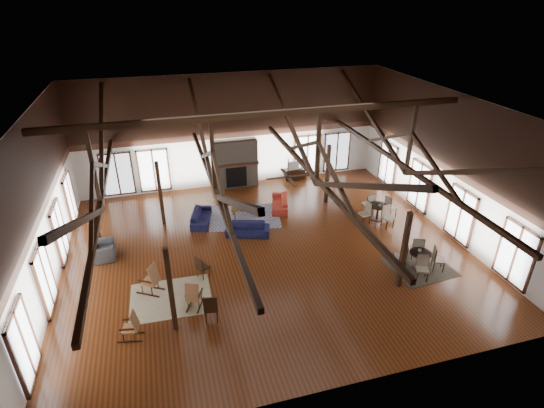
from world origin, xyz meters
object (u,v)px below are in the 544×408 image
object	(u,v)px
tv_console	(295,174)
cafe_table_near	(420,257)
sofa_navy_left	(201,217)
sofa_navy_front	(248,229)
armchair	(103,251)
sofa_orange	(280,203)
cafe_table_far	(378,210)
coffee_table	(244,208)

from	to	relation	value
tv_console	cafe_table_near	bearing A→B (deg)	-78.70
sofa_navy_left	cafe_table_near	size ratio (longest dim) A/B	1.00
sofa_navy_front	armchair	distance (m)	5.99
sofa_orange	cafe_table_far	size ratio (longest dim) A/B	0.95
coffee_table	cafe_table_near	size ratio (longest dim) A/B	0.69
sofa_navy_left	coffee_table	bearing A→B (deg)	-73.50
cafe_table_near	cafe_table_far	world-z (taller)	cafe_table_far
cafe_table_near	sofa_navy_left	bearing A→B (deg)	142.42
sofa_navy_left	coffee_table	world-z (taller)	sofa_navy_left
armchair	coffee_table	bearing A→B (deg)	-74.03
sofa_orange	armchair	world-z (taller)	armchair
sofa_orange	tv_console	xyz separation A→B (m)	(1.84, 3.20, 0.01)
tv_console	sofa_navy_front	bearing A→B (deg)	-126.71
sofa_navy_left	coffee_table	xyz separation A→B (m)	(2.06, 0.03, 0.12)
sofa_orange	coffee_table	size ratio (longest dim) A/B	1.47
sofa_orange	armchair	bearing A→B (deg)	-58.47
armchair	sofa_navy_front	bearing A→B (deg)	-89.24
coffee_table	sofa_navy_front	bearing A→B (deg)	-82.56
cafe_table_near	cafe_table_far	bearing A→B (deg)	85.31
sofa_orange	coffee_table	xyz separation A→B (m)	(-1.86, -0.35, 0.12)
sofa_navy_left	sofa_orange	bearing A→B (deg)	-68.79
coffee_table	cafe_table_near	world-z (taller)	cafe_table_near
sofa_navy_front	sofa_orange	distance (m)	2.94
coffee_table	sofa_orange	bearing A→B (deg)	25.83
armchair	tv_console	world-z (taller)	armchair
tv_console	armchair	bearing A→B (deg)	-151.23
sofa_navy_front	sofa_navy_left	xyz separation A→B (m)	(-1.83, 1.68, -0.00)
sofa_navy_left	sofa_navy_front	bearing A→B (deg)	-117.02
sofa_navy_left	armchair	bearing A→B (deg)	129.65
sofa_orange	tv_console	distance (m)	3.70
sofa_orange	cafe_table_near	size ratio (longest dim) A/B	1.02
cafe_table_near	tv_console	xyz separation A→B (m)	(-1.89, 9.48, -0.20)
sofa_navy_front	tv_console	bearing A→B (deg)	70.96
coffee_table	cafe_table_near	xyz separation A→B (m)	(5.59, -5.92, 0.09)
sofa_orange	coffee_table	bearing A→B (deg)	-63.25
sofa_navy_front	sofa_navy_left	world-z (taller)	sofa_navy_front
sofa_navy_front	sofa_orange	world-z (taller)	sofa_orange
sofa_orange	tv_console	world-z (taller)	tv_console
sofa_navy_left	tv_console	xyz separation A→B (m)	(5.76, 3.59, 0.02)
armchair	cafe_table_far	size ratio (longest dim) A/B	0.51
sofa_navy_left	sofa_orange	distance (m)	3.93
sofa_navy_front	armchair	xyz separation A→B (m)	(-5.99, -0.18, 0.06)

